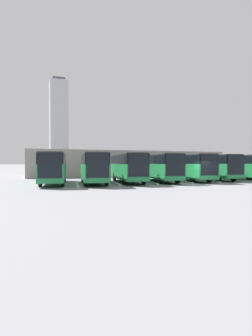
# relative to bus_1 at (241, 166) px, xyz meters

# --- Properties ---
(ground_plane) EXTENTS (600.00, 600.00, 0.00)m
(ground_plane) POSITION_rel_bus_1_xyz_m (10.53, 4.71, -1.88)
(ground_plane) COLOR gray
(bus_1) EXTENTS (4.09, 10.80, 3.38)m
(bus_1) POSITION_rel_bus_1_xyz_m (0.00, 0.00, 0.00)
(bus_1) COLOR #238447
(bus_1) RESTS_ON ground_plane
(curb_divider_1) EXTENTS (1.23, 6.11, 0.15)m
(curb_divider_1) POSITION_rel_bus_1_xyz_m (2.10, 1.56, -1.80)
(curb_divider_1) COLOR #B2B2AD
(curb_divider_1) RESTS_ON ground_plane
(bus_2) EXTENTS (4.09, 10.80, 3.38)m
(bus_2) POSITION_rel_bus_1_xyz_m (4.21, -0.78, 0.00)
(bus_2) COLOR #238447
(bus_2) RESTS_ON ground_plane
(curb_divider_2) EXTENTS (1.23, 6.11, 0.15)m
(curb_divider_2) POSITION_rel_bus_1_xyz_m (6.32, 0.78, -1.80)
(curb_divider_2) COLOR #B2B2AD
(curb_divider_2) RESTS_ON ground_plane
(bus_3) EXTENTS (4.09, 10.80, 3.38)m
(bus_3) POSITION_rel_bus_1_xyz_m (8.43, -0.23, 0.00)
(bus_3) COLOR #238447
(bus_3) RESTS_ON ground_plane
(curb_divider_3) EXTENTS (1.23, 6.11, 0.15)m
(curb_divider_3) POSITION_rel_bus_1_xyz_m (10.53, 1.33, -1.80)
(curb_divider_3) COLOR #B2B2AD
(curb_divider_3) RESTS_ON ground_plane
(bus_4) EXTENTS (4.09, 10.80, 3.38)m
(bus_4) POSITION_rel_bus_1_xyz_m (12.64, -0.41, 0.00)
(bus_4) COLOR #238447
(bus_4) RESTS_ON ground_plane
(curb_divider_4) EXTENTS (1.23, 6.11, 0.15)m
(curb_divider_4) POSITION_rel_bus_1_xyz_m (14.75, 1.15, -1.80)
(curb_divider_4) COLOR #B2B2AD
(curb_divider_4) RESTS_ON ground_plane
(bus_5) EXTENTS (4.09, 10.80, 3.38)m
(bus_5) POSITION_rel_bus_1_xyz_m (16.85, -0.44, 0.00)
(bus_5) COLOR #238447
(bus_5) RESTS_ON ground_plane
(curb_divider_5) EXTENTS (1.23, 6.11, 0.15)m
(curb_divider_5) POSITION_rel_bus_1_xyz_m (18.96, 1.12, -1.80)
(curb_divider_5) COLOR #B2B2AD
(curb_divider_5) RESTS_ON ground_plane
(bus_6) EXTENTS (4.09, 10.80, 3.38)m
(bus_6) POSITION_rel_bus_1_xyz_m (21.07, -0.26, 0.00)
(bus_6) COLOR #238447
(bus_6) RESTS_ON ground_plane
(curb_divider_6) EXTENTS (1.23, 6.11, 0.15)m
(curb_divider_6) POSITION_rel_bus_1_xyz_m (23.17, 1.30, -1.80)
(curb_divider_6) COLOR #B2B2AD
(curb_divider_6) RESTS_ON ground_plane
(bus_7) EXTENTS (4.09, 10.80, 3.38)m
(bus_7) POSITION_rel_bus_1_xyz_m (25.28, -1.11, 0.00)
(bus_7) COLOR #238447
(bus_7) RESTS_ON ground_plane
(station_building) EXTENTS (35.47, 15.47, 4.39)m
(station_building) POSITION_rel_bus_1_xyz_m (10.53, -18.24, 0.34)
(station_building) COLOR gray
(station_building) RESTS_ON ground_plane
(office_tower) EXTENTS (14.60, 14.60, 73.74)m
(office_tower) POSITION_rel_bus_1_xyz_m (1.71, -200.89, 34.39)
(office_tower) COLOR #ADB2B7
(office_tower) RESTS_ON ground_plane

